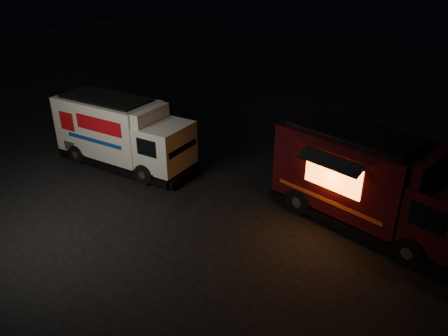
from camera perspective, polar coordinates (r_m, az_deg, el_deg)
ground at (r=16.42m, az=-6.19°, el=-5.85°), size 80.00×80.00×0.00m
white_truck at (r=19.84m, az=-12.91°, el=4.47°), size 6.77×2.44×3.04m
red_truck at (r=15.72m, az=18.99°, el=-1.83°), size 7.57×4.25×3.33m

